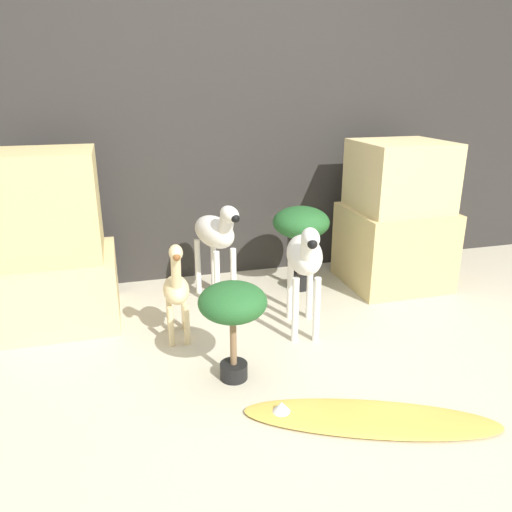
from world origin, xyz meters
TOP-DOWN VIEW (x-y plane):
  - ground_plane at (0.00, 0.00)m, footprint 14.00×14.00m
  - wall_back at (0.00, 1.72)m, footprint 6.40×0.08m
  - rock_pillar_left at (-1.17, 1.15)m, footprint 0.69×0.66m
  - rock_pillar_right at (1.17, 1.15)m, footprint 0.69×0.66m
  - zebra_right at (0.25, 0.59)m, footprint 0.30×0.56m
  - zebra_left at (-0.16, 1.19)m, footprint 0.31×0.56m
  - giraffe_figurine at (-0.49, 0.68)m, footprint 0.16×0.42m
  - potted_palm_front at (0.46, 1.22)m, footprint 0.40×0.40m
  - potted_palm_back at (-0.27, 0.20)m, footprint 0.34×0.34m
  - surfboard at (0.22, -0.29)m, footprint 1.17×0.68m

SIDE VIEW (x-z plane):
  - ground_plane at x=0.00m, z-range 0.00..0.00m
  - surfboard at x=0.22m, z-range -0.02..0.05m
  - giraffe_figurine at x=-0.49m, z-range 0.01..0.65m
  - potted_palm_back at x=-0.27m, z-range 0.14..0.66m
  - potted_palm_front at x=0.46m, z-range 0.16..0.78m
  - zebra_right at x=0.25m, z-range 0.12..0.83m
  - zebra_left at x=-0.16m, z-range 0.12..0.83m
  - rock_pillar_left at x=-1.17m, z-range -0.05..1.02m
  - rock_pillar_right at x=1.17m, z-range -0.03..1.02m
  - wall_back at x=0.00m, z-range 0.00..2.20m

